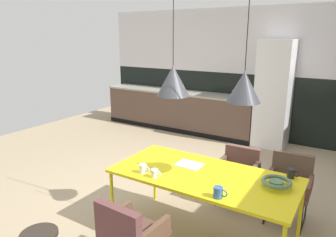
# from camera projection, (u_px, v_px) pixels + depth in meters

# --- Properties ---
(ground_plane) EXTENTS (9.04, 9.04, 0.00)m
(ground_plane) POSITION_uv_depth(u_px,v_px,m) (167.00, 199.00, 4.17)
(ground_plane) COLOR tan
(back_wall_splashback_dark) EXTENTS (6.96, 0.12, 1.35)m
(back_wall_splashback_dark) POSITION_uv_depth(u_px,v_px,m) (248.00, 105.00, 6.67)
(back_wall_splashback_dark) COLOR black
(back_wall_splashback_dark) RESTS_ON ground
(back_wall_panel_upper) EXTENTS (6.96, 0.12, 1.35)m
(back_wall_panel_upper) POSITION_uv_depth(u_px,v_px,m) (252.00, 41.00, 6.32)
(back_wall_panel_upper) COLOR silver
(back_wall_panel_upper) RESTS_ON back_wall_splashback_dark
(kitchen_counter) EXTENTS (3.64, 0.63, 0.90)m
(kitchen_counter) POSITION_uv_depth(u_px,v_px,m) (178.00, 110.00, 7.21)
(kitchen_counter) COLOR brown
(kitchen_counter) RESTS_ON ground
(refrigerator_column) EXTENTS (0.61, 0.60, 2.06)m
(refrigerator_column) POSITION_uv_depth(u_px,v_px,m) (274.00, 94.00, 5.97)
(refrigerator_column) COLOR silver
(refrigerator_column) RESTS_ON ground
(dining_table) EXTENTS (1.87, 0.90, 0.75)m
(dining_table) POSITION_uv_depth(u_px,v_px,m) (204.00, 178.00, 3.18)
(dining_table) COLOR yellow
(dining_table) RESTS_ON ground
(armchair_facing_counter) EXTENTS (0.50, 0.48, 0.71)m
(armchair_facing_counter) POSITION_uv_depth(u_px,v_px,m) (239.00, 167.00, 4.00)
(armchair_facing_counter) COLOR brown
(armchair_facing_counter) RESTS_ON ground
(armchair_by_stool) EXTENTS (0.51, 0.49, 0.79)m
(armchair_by_stool) POSITION_uv_depth(u_px,v_px,m) (128.00, 230.00, 2.64)
(armchair_by_stool) COLOR brown
(armchair_by_stool) RESTS_ON ground
(armchair_head_of_table) EXTENTS (0.50, 0.48, 0.79)m
(armchair_head_of_table) POSITION_uv_depth(u_px,v_px,m) (290.00, 180.00, 3.61)
(armchair_head_of_table) COLOR brown
(armchair_head_of_table) RESTS_ON ground
(fruit_bowl) EXTENTS (0.28, 0.28, 0.07)m
(fruit_bowl) POSITION_uv_depth(u_px,v_px,m) (277.00, 182.00, 2.90)
(fruit_bowl) COLOR #4C704C
(fruit_bowl) RESTS_ON dining_table
(open_book) EXTENTS (0.28, 0.21, 0.02)m
(open_book) POSITION_uv_depth(u_px,v_px,m) (189.00, 165.00, 3.39)
(open_book) COLOR white
(open_book) RESTS_ON dining_table
(mug_glass_clear) EXTENTS (0.11, 0.07, 0.09)m
(mug_glass_clear) POSITION_uv_depth(u_px,v_px,m) (291.00, 173.00, 3.08)
(mug_glass_clear) COLOR black
(mug_glass_clear) RESTS_ON dining_table
(mug_dark_espresso) EXTENTS (0.12, 0.08, 0.09)m
(mug_dark_espresso) POSITION_uv_depth(u_px,v_px,m) (143.00, 169.00, 3.18)
(mug_dark_espresso) COLOR white
(mug_dark_espresso) RESTS_ON dining_table
(mug_wide_latte) EXTENTS (0.13, 0.08, 0.10)m
(mug_wide_latte) POSITION_uv_depth(u_px,v_px,m) (218.00, 192.00, 2.70)
(mug_wide_latte) COLOR #335B93
(mug_wide_latte) RESTS_ON dining_table
(mug_white_ceramic) EXTENTS (0.11, 0.07, 0.09)m
(mug_white_ceramic) POSITION_uv_depth(u_px,v_px,m) (155.00, 174.00, 3.08)
(mug_white_ceramic) COLOR white
(mug_white_ceramic) RESTS_ON dining_table
(cooking_pot) EXTENTS (0.29, 0.29, 0.16)m
(cooking_pot) POSITION_uv_depth(u_px,v_px,m) (239.00, 93.00, 6.44)
(cooking_pot) COLOR black
(cooking_pot) RESTS_ON kitchen_counter
(bottle_wine_green) EXTENTS (0.07, 0.07, 0.32)m
(bottle_wine_green) POSITION_uv_depth(u_px,v_px,m) (254.00, 91.00, 6.34)
(bottle_wine_green) COLOR #0F3319
(bottle_wine_green) RESTS_ON kitchen_counter
(bottle_spice_small) EXTENTS (0.07, 0.07, 0.29)m
(bottle_spice_small) POSITION_uv_depth(u_px,v_px,m) (244.00, 95.00, 6.05)
(bottle_spice_small) COLOR maroon
(bottle_spice_small) RESTS_ON kitchen_counter
(bottle_vinegar_dark) EXTENTS (0.07, 0.07, 0.27)m
(bottle_vinegar_dark) POSITION_uv_depth(u_px,v_px,m) (249.00, 93.00, 6.21)
(bottle_vinegar_dark) COLOR tan
(bottle_vinegar_dark) RESTS_ON kitchen_counter
(pendant_lamp_over_table_near) EXTENTS (0.34, 0.34, 1.12)m
(pendant_lamp_over_table_near) POSITION_uv_depth(u_px,v_px,m) (173.00, 81.00, 3.13)
(pendant_lamp_over_table_near) COLOR black
(pendant_lamp_over_table_far) EXTENTS (0.30, 0.30, 1.10)m
(pendant_lamp_over_table_far) POSITION_uv_depth(u_px,v_px,m) (244.00, 87.00, 2.71)
(pendant_lamp_over_table_far) COLOR black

